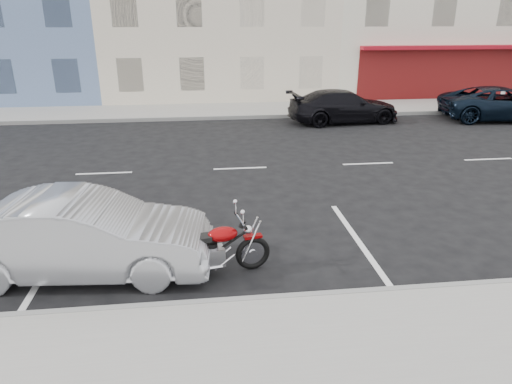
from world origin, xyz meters
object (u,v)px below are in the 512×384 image
sedan_silver (84,236)px  car_far (344,106)px  fire_hydrant (502,96)px  motorcycle (254,246)px  suv_far (502,104)px

sedan_silver → car_far: bearing=-30.7°
fire_hydrant → sedan_silver: size_ratio=0.16×
fire_hydrant → car_far: 9.42m
sedan_silver → motorcycle: bearing=-89.7°
sedan_silver → car_far: size_ratio=0.93×
fire_hydrant → sedan_silver: bearing=-140.6°
fire_hydrant → car_far: car_far is taller
sedan_silver → suv_far: size_ratio=0.86×
suv_far → fire_hydrant: bearing=-27.1°
motorcycle → car_far: size_ratio=0.42×
fire_hydrant → motorcycle: bearing=-134.8°
sedan_silver → suv_far: 18.86m
sedan_silver → suv_far: sedan_silver is taller
sedan_silver → suv_far: bearing=-49.0°
car_far → fire_hydrant: bearing=-79.4°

